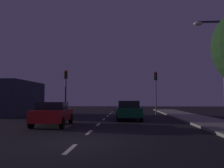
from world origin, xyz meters
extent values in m
plane|color=black|center=(0.00, 7.00, 0.00)|extent=(80.00, 80.00, 0.00)
cube|color=gray|center=(7.50, 7.00, 0.07)|extent=(3.00, 40.00, 0.15)
cube|color=silver|center=(0.00, -1.20, 0.00)|extent=(0.16, 1.60, 0.01)
cube|color=silver|center=(0.00, 2.60, 0.00)|extent=(0.16, 1.60, 0.01)
cube|color=silver|center=(0.00, 6.40, 0.00)|extent=(0.16, 1.60, 0.01)
cube|color=silver|center=(0.00, 10.20, 0.00)|extent=(0.16, 1.60, 0.01)
cube|color=silver|center=(0.00, 14.00, 0.00)|extent=(0.16, 1.60, 0.01)
cube|color=silver|center=(0.00, 17.80, 0.00)|extent=(0.16, 1.60, 0.01)
cube|color=silver|center=(0.00, 21.60, 0.00)|extent=(0.16, 1.60, 0.01)
cylinder|color=black|center=(-4.89, 16.44, 2.43)|extent=(0.14, 0.14, 4.85)
cube|color=#382D0C|center=(-4.89, 16.44, 4.40)|extent=(0.32, 0.24, 0.90)
sphere|color=red|center=(-4.89, 16.28, 4.70)|extent=(0.20, 0.20, 0.20)
sphere|color=#3F2D0C|center=(-4.89, 16.28, 4.40)|extent=(0.20, 0.20, 0.20)
sphere|color=#0C3319|center=(-4.89, 16.28, 4.10)|extent=(0.20, 0.20, 0.20)
cylinder|color=#4C4C51|center=(5.05, 16.44, 2.32)|extent=(0.14, 0.14, 4.63)
cube|color=black|center=(5.05, 16.44, 4.18)|extent=(0.32, 0.24, 0.90)
sphere|color=red|center=(5.05, 16.28, 4.48)|extent=(0.20, 0.20, 0.20)
sphere|color=#3F2D0C|center=(5.05, 16.28, 4.18)|extent=(0.20, 0.20, 0.20)
sphere|color=#0C3319|center=(5.05, 16.28, 3.88)|extent=(0.20, 0.20, 0.20)
cube|color=#0F4C2D|center=(1.99, 9.90, 0.67)|extent=(2.06, 4.53, 0.69)
cube|color=black|center=(2.01, 9.68, 1.27)|extent=(1.70, 2.08, 0.52)
cylinder|color=black|center=(1.06, 11.51, 0.32)|extent=(0.26, 0.65, 0.64)
cylinder|color=black|center=(2.74, 11.61, 0.32)|extent=(0.26, 0.65, 0.64)
cylinder|color=black|center=(1.25, 8.19, 0.32)|extent=(0.26, 0.65, 0.64)
cylinder|color=black|center=(2.93, 8.29, 0.32)|extent=(0.26, 0.65, 0.64)
cube|color=#B21919|center=(-2.73, 5.42, 0.67)|extent=(2.13, 4.16, 0.69)
cube|color=black|center=(-2.71, 5.21, 1.25)|extent=(1.75, 1.93, 0.47)
cylinder|color=black|center=(-3.70, 6.82, 0.32)|extent=(0.27, 0.65, 0.64)
cylinder|color=black|center=(-1.97, 6.94, 0.32)|extent=(0.27, 0.65, 0.64)
cylinder|color=black|center=(-3.48, 3.89, 0.32)|extent=(0.27, 0.65, 0.64)
cylinder|color=black|center=(-1.76, 4.01, 0.32)|extent=(0.27, 0.65, 0.64)
cube|color=#2D2D30|center=(7.04, 5.40, 6.41)|extent=(1.51, 0.10, 0.10)
ellipsoid|color=silver|center=(6.29, 5.40, 6.31)|extent=(0.56, 0.36, 0.24)
cube|color=#333847|center=(-10.23, 14.69, 1.76)|extent=(4.45, 7.49, 3.52)
camera|label=1|loc=(1.85, -8.83, 1.63)|focal=36.97mm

